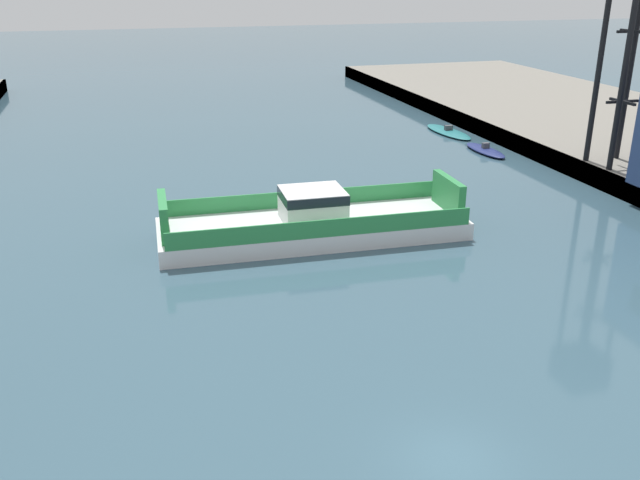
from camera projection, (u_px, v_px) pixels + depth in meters
ground_plane at (452, 461)px, 24.03m from camera, size 400.00×400.00×0.00m
chain_ferry at (313, 222)px, 43.88m from camera, size 19.71×6.82×3.30m
moored_boat_near_left at (485, 150)px, 64.67m from camera, size 2.06×6.26×0.93m
moored_boat_far_left at (448, 132)px, 72.25m from camera, size 2.98×8.17×0.86m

